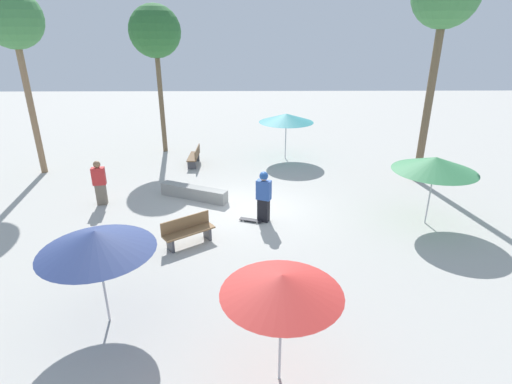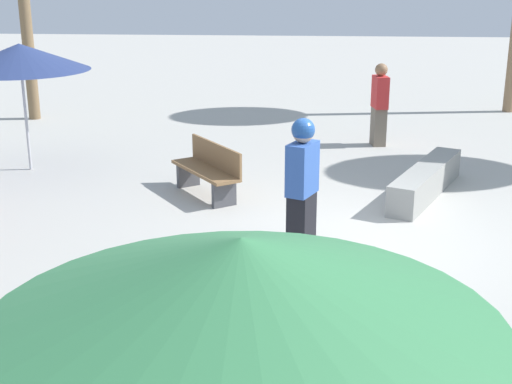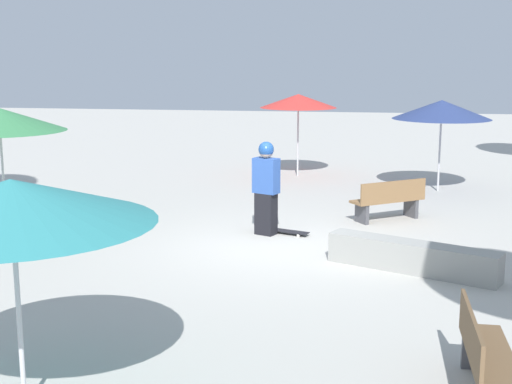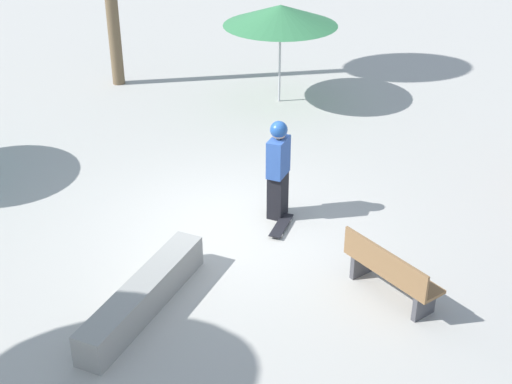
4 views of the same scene
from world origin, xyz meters
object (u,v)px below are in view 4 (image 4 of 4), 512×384
object	(u,v)px
bench_near	(390,272)
shade_umbrella_green	(280,15)
skater_main	(278,166)
concrete_ledge	(144,296)
skateboard	(281,225)

from	to	relation	value
bench_near	shade_umbrella_green	size ratio (longest dim) A/B	0.59
skater_main	concrete_ledge	bearing A→B (deg)	-13.29
skateboard	bench_near	xyz separation A→B (m)	(-1.91, -1.48, 0.37)
concrete_ledge	shade_umbrella_green	world-z (taller)	shade_umbrella_green
shade_umbrella_green	concrete_ledge	bearing A→B (deg)	164.64
skater_main	skateboard	world-z (taller)	skater_main
concrete_ledge	bench_near	distance (m)	3.53
concrete_ledge	skater_main	bearing A→B (deg)	-37.06
skater_main	shade_umbrella_green	bearing A→B (deg)	-158.74
skater_main	bench_near	world-z (taller)	skater_main
skater_main	concrete_ledge	xyz separation A→B (m)	(-2.62, 1.98, -0.72)
concrete_ledge	skateboard	bearing A→B (deg)	-42.78
skater_main	bench_near	bearing A→B (deg)	56.97
skater_main	shade_umbrella_green	size ratio (longest dim) A/B	0.67
skater_main	skateboard	size ratio (longest dim) A/B	2.17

